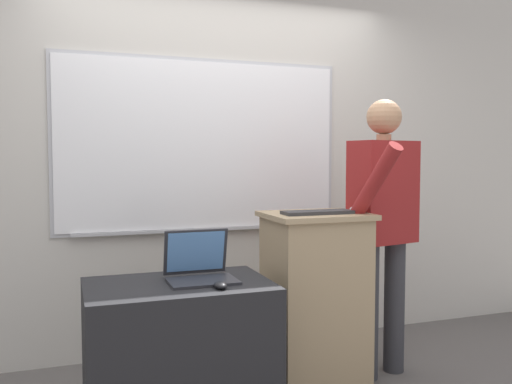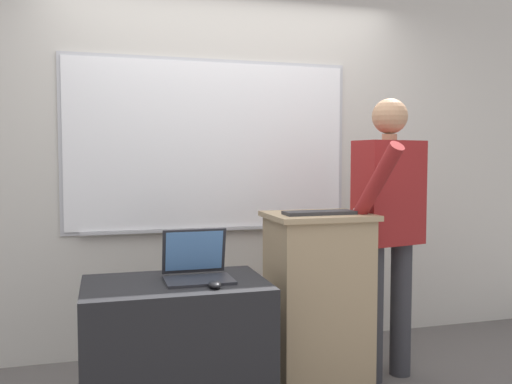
% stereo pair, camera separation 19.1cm
% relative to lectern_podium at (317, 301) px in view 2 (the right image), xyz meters
% --- Properties ---
extents(back_wall, '(6.40, 0.17, 2.86)m').
position_rel_lectern_podium_xyz_m(back_wall, '(-0.36, 0.90, 0.91)').
color(back_wall, beige).
rests_on(back_wall, ground_plane).
extents(lectern_podium, '(0.58, 0.49, 1.04)m').
position_rel_lectern_podium_xyz_m(lectern_podium, '(0.00, 0.00, 0.00)').
color(lectern_podium, tan).
rests_on(lectern_podium, ground_plane).
extents(side_desk, '(0.91, 0.60, 0.75)m').
position_rel_lectern_podium_xyz_m(side_desk, '(-0.86, -0.24, -0.15)').
color(side_desk, black).
rests_on(side_desk, ground_plane).
extents(person_presenter, '(0.58, 0.60, 1.72)m').
position_rel_lectern_podium_xyz_m(person_presenter, '(0.47, 0.02, 0.47)').
color(person_presenter, '#333338').
rests_on(person_presenter, ground_plane).
extents(laptop, '(0.34, 0.30, 0.25)m').
position_rel_lectern_podium_xyz_m(laptop, '(-0.75, -0.19, 0.29)').
color(laptop, '#28282D').
rests_on(laptop, side_desk).
extents(wireless_keyboard, '(0.41, 0.14, 0.02)m').
position_rel_lectern_podium_xyz_m(wireless_keyboard, '(-0.02, -0.06, 0.53)').
color(wireless_keyboard, '#2D2D30').
rests_on(wireless_keyboard, lectern_podium).
extents(computer_mouse_by_laptop, '(0.06, 0.10, 0.03)m').
position_rel_lectern_podium_xyz_m(computer_mouse_by_laptop, '(-0.70, -0.42, 0.24)').
color(computer_mouse_by_laptop, black).
rests_on(computer_mouse_by_laptop, side_desk).
extents(computer_mouse_by_keyboard, '(0.06, 0.10, 0.03)m').
position_rel_lectern_podium_xyz_m(computer_mouse_by_keyboard, '(0.24, -0.04, 0.54)').
color(computer_mouse_by_keyboard, '#BCBCC1').
rests_on(computer_mouse_by_keyboard, lectern_podium).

